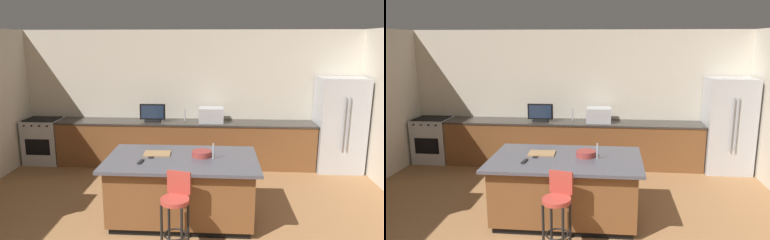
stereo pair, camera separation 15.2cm
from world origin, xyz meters
TOP-DOWN VIEW (x-y plane):
  - wall_back at (0.00, 4.93)m, footprint 7.35×0.12m
  - counter_back at (-0.07, 4.55)m, footprint 5.15×0.62m
  - kitchen_island at (0.09, 2.25)m, footprint 2.09×1.25m
  - refrigerator at (2.94, 4.50)m, footprint 0.86×0.74m
  - range_oven at (-3.01, 4.55)m, footprint 0.71×0.63m
  - microwave at (0.46, 4.55)m, footprint 0.48×0.36m
  - tv_monitor at (-0.71, 4.50)m, footprint 0.51×0.16m
  - sink_faucet_back at (-0.08, 4.65)m, footprint 0.02×0.02m
  - sink_faucet_island at (0.52, 2.25)m, footprint 0.02×0.02m
  - bar_stool_center at (0.09, 1.40)m, footprint 0.35×0.37m
  - fruit_bowl at (0.36, 2.33)m, footprint 0.27×0.27m
  - cell_phone at (-0.34, 2.26)m, footprint 0.07×0.15m
  - tv_remote at (-0.44, 2.02)m, footprint 0.07×0.17m
  - cutting_board at (-0.28, 2.39)m, footprint 0.39×0.28m

SIDE VIEW (x-z plane):
  - counter_back at x=-0.07m, z-range 0.00..0.91m
  - range_oven at x=-3.01m, z-range 0.00..0.93m
  - kitchen_island at x=0.09m, z-range 0.01..0.92m
  - bar_stool_center at x=0.09m, z-range 0.10..1.08m
  - refrigerator at x=2.94m, z-range 0.00..1.82m
  - cell_phone at x=-0.34m, z-range 0.91..0.92m
  - cutting_board at x=-0.28m, z-range 0.91..0.93m
  - tv_remote at x=-0.44m, z-range 0.91..0.93m
  - fruit_bowl at x=0.36m, z-range 0.91..0.99m
  - sink_faucet_island at x=0.52m, z-range 0.91..1.13m
  - sink_faucet_back at x=-0.08m, z-range 0.91..1.15m
  - microwave at x=0.46m, z-range 0.91..1.20m
  - tv_monitor at x=-0.71m, z-range 0.90..1.25m
  - wall_back at x=0.00m, z-range 0.00..2.72m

